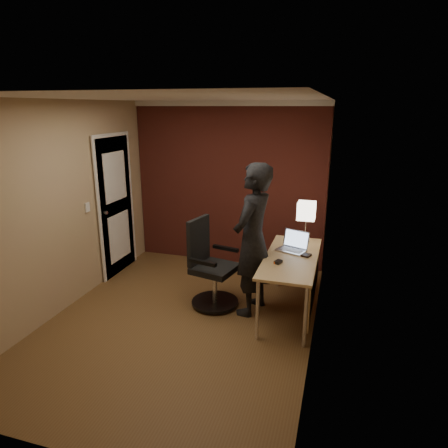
{
  "coord_description": "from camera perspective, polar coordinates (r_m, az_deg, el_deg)",
  "views": [
    {
      "loc": [
        1.67,
        -3.88,
        2.42
      ],
      "look_at": [
        0.35,
        0.55,
        1.05
      ],
      "focal_mm": 32.0,
      "sensor_mm": 36.0,
      "label": 1
    }
  ],
  "objects": [
    {
      "name": "office_chair",
      "position": [
        4.99,
        -2.02,
        -6.4
      ],
      "size": [
        0.6,
        0.67,
        1.09
      ],
      "color": "black",
      "rests_on": "ground"
    },
    {
      "name": "room",
      "position": [
        5.86,
        -3.09,
        6.13
      ],
      "size": [
        4.0,
        4.0,
        4.0
      ],
      "color": "brown",
      "rests_on": "ground"
    },
    {
      "name": "mouse",
      "position": [
        4.52,
        7.74,
        -5.38
      ],
      "size": [
        0.09,
        0.11,
        0.03
      ],
      "primitive_type": "cube",
      "rotation": [
        0.0,
        0.0,
        -0.35
      ],
      "color": "black",
      "rests_on": "desk"
    },
    {
      "name": "person",
      "position": [
        4.69,
        4.12,
        -2.32
      ],
      "size": [
        0.57,
        0.74,
        1.82
      ],
      "primitive_type": "imported",
      "rotation": [
        0.0,
        0.0,
        -1.79
      ],
      "color": "black",
      "rests_on": "ground"
    },
    {
      "name": "desk",
      "position": [
        4.8,
        10.41,
        -6.07
      ],
      "size": [
        0.6,
        1.5,
        0.73
      ],
      "color": "tan",
      "rests_on": "ground"
    },
    {
      "name": "laptop",
      "position": [
        4.95,
        9.92,
        -2.93
      ],
      "size": [
        0.4,
        0.36,
        0.23
      ],
      "color": "silver",
      "rests_on": "desk"
    },
    {
      "name": "wallet",
      "position": [
        4.79,
        11.69,
        -4.39
      ],
      "size": [
        0.12,
        0.13,
        0.02
      ],
      "primitive_type": "cube",
      "rotation": [
        0.0,
        0.0,
        -0.35
      ],
      "color": "black",
      "rests_on": "desk"
    },
    {
      "name": "desk_lamp",
      "position": [
        5.13,
        11.69,
        1.79
      ],
      "size": [
        0.22,
        0.22,
        0.54
      ],
      "color": "silver",
      "rests_on": "desk"
    }
  ]
}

